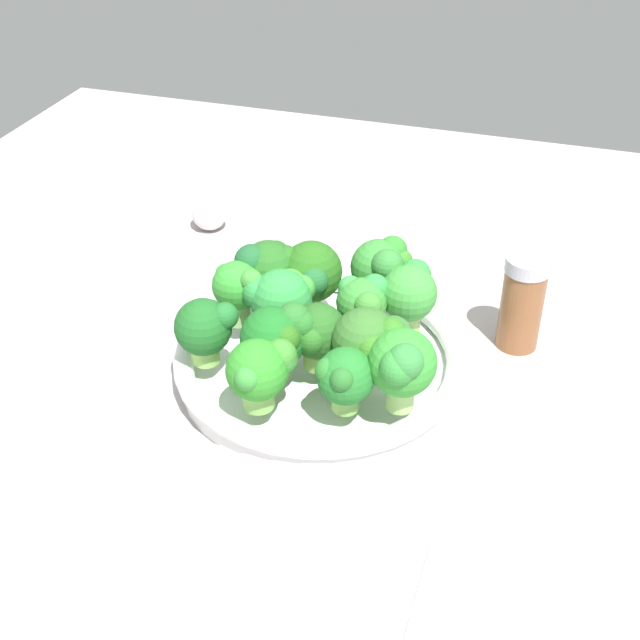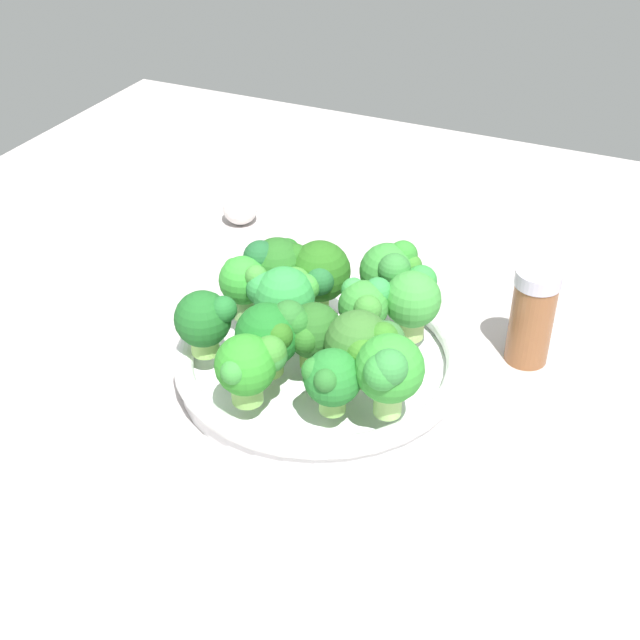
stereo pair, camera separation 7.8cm
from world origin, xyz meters
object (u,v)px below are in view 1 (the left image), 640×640
(broccoli_floret_3, at_px, (281,298))
(garlic_bulb, at_px, (209,213))
(broccoli_floret_5, at_px, (382,266))
(pepper_shaker, at_px, (522,302))
(broccoli_floret_0, at_px, (402,365))
(broccoli_floret_12, at_px, (262,370))
(broccoli_floret_4, at_px, (267,269))
(broccoli_floret_7, at_px, (309,272))
(broccoli_floret_10, at_px, (344,377))
(broccoli_floret_9, at_px, (371,341))
(broccoli_floret_11, at_px, (315,333))
(broccoli_floret_13, at_px, (206,328))
(bowl, at_px, (320,361))
(broccoli_floret_8, at_px, (276,338))
(broccoli_floret_2, at_px, (237,287))
(broccoli_floret_1, at_px, (363,302))
(broccoli_floret_6, at_px, (409,292))

(broccoli_floret_3, relative_size, garlic_bulb, 1.56)
(broccoli_floret_5, distance_m, pepper_shaker, 0.14)
(broccoli_floret_0, bearing_deg, broccoli_floret_12, -75.69)
(broccoli_floret_4, relative_size, broccoli_floret_12, 1.12)
(broccoli_floret_7, distance_m, broccoli_floret_10, 0.16)
(broccoli_floret_0, height_order, broccoli_floret_9, broccoli_floret_0)
(broccoli_floret_0, height_order, broccoli_floret_7, broccoli_floret_0)
(broccoli_floret_11, bearing_deg, broccoli_floret_9, 83.37)
(broccoli_floret_13, bearing_deg, broccoli_floret_9, 95.31)
(bowl, bearing_deg, broccoli_floret_7, -153.15)
(broccoli_floret_4, xyz_separation_m, broccoli_floret_12, (0.14, 0.05, -0.01))
(broccoli_floret_0, relative_size, broccoli_floret_4, 1.06)
(broccoli_floret_3, xyz_separation_m, pepper_shaker, (-0.10, 0.21, -0.02))
(broccoli_floret_4, bearing_deg, broccoli_floret_8, 24.74)
(broccoli_floret_9, bearing_deg, broccoli_floret_7, -137.66)
(broccoli_floret_2, xyz_separation_m, broccoli_floret_9, (0.05, 0.14, 0.00))
(broccoli_floret_9, height_order, pepper_shaker, broccoli_floret_9)
(broccoli_floret_3, bearing_deg, bowl, 75.84)
(broccoli_floret_2, relative_size, garlic_bulb, 1.49)
(broccoli_floret_12, bearing_deg, broccoli_floret_10, 102.50)
(broccoli_floret_13, distance_m, pepper_shaker, 0.31)
(broccoli_floret_0, distance_m, broccoli_floret_9, 0.04)
(broccoli_floret_4, xyz_separation_m, garlic_bulb, (-0.19, -0.15, -0.06))
(bowl, distance_m, broccoli_floret_4, 0.10)
(broccoli_floret_4, relative_size, garlic_bulb, 1.65)
(broccoli_floret_1, xyz_separation_m, garlic_bulb, (-0.21, -0.25, -0.05))
(broccoli_floret_3, distance_m, broccoli_floret_10, 0.12)
(garlic_bulb, bearing_deg, broccoli_floret_1, 49.77)
(bowl, height_order, broccoli_floret_10, broccoli_floret_10)
(broccoli_floret_8, bearing_deg, broccoli_floret_10, 68.68)
(broccoli_floret_11, xyz_separation_m, broccoli_floret_13, (0.02, -0.09, -0.00))
(broccoli_floret_9, distance_m, pepper_shaker, 0.19)
(broccoli_floret_12, bearing_deg, broccoli_floret_3, -168.99)
(broccoli_floret_3, bearing_deg, broccoli_floret_13, -38.65)
(broccoli_floret_1, xyz_separation_m, broccoli_floret_4, (-0.02, -0.10, 0.00))
(broccoli_floret_11, bearing_deg, broccoli_floret_13, -78.22)
(broccoli_floret_5, distance_m, broccoli_floret_10, 0.16)
(broccoli_floret_0, distance_m, broccoli_floret_11, 0.09)
(bowl, relative_size, broccoli_floret_8, 3.92)
(bowl, bearing_deg, broccoli_floret_12, -12.67)
(pepper_shaker, bearing_deg, broccoli_floret_2, -70.15)
(broccoli_floret_7, bearing_deg, broccoli_floret_2, -52.35)
(broccoli_floret_12, bearing_deg, broccoli_floret_1, 155.97)
(broccoli_floret_5, bearing_deg, broccoli_floret_4, -70.84)
(broccoli_floret_11, relative_size, garlic_bulb, 1.48)
(broccoli_floret_1, relative_size, broccoli_floret_11, 0.97)
(broccoli_floret_6, distance_m, broccoli_floret_7, 0.10)
(broccoli_floret_9, bearing_deg, broccoli_floret_10, -15.28)
(bowl, bearing_deg, broccoli_floret_0, 54.34)
(broccoli_floret_10, height_order, broccoli_floret_13, broccoli_floret_13)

